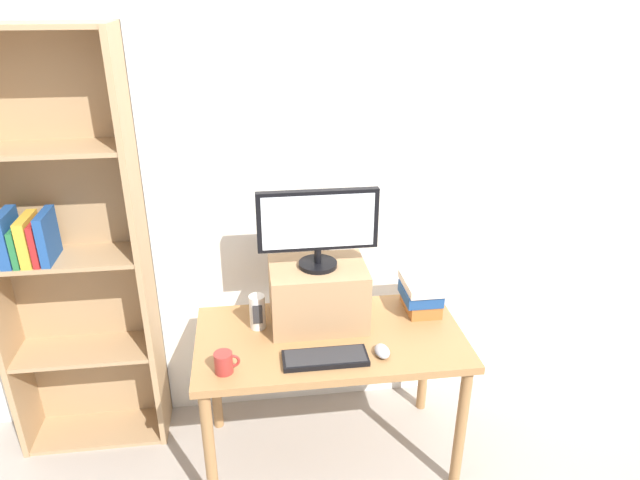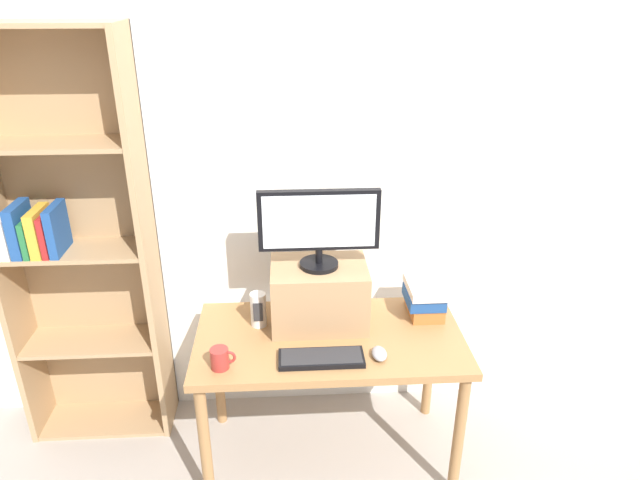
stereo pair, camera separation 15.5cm
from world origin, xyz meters
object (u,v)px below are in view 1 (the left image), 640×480
riser_box (318,294)px  computer_mouse (382,351)px  keyboard (325,358)px  desk_speaker (257,312)px  desk (330,351)px  book_stack (421,294)px  bookshelf_unit (64,254)px  computer_monitor (318,225)px  coffee_mug (224,363)px

riser_box → computer_mouse: size_ratio=4.20×
riser_box → keyboard: bearing=-91.6°
computer_mouse → desk_speaker: size_ratio=0.63×
keyboard → desk: bearing=75.3°
riser_box → book_stack: bearing=4.1°
bookshelf_unit → book_stack: size_ratio=8.45×
bookshelf_unit → computer_monitor: bookshelf_unit is taller
bookshelf_unit → computer_monitor: 1.18m
riser_box → keyboard: riser_box is taller
keyboard → computer_mouse: bearing=2.0°
desk → bookshelf_unit: bearing=164.5°
riser_box → desk_speaker: size_ratio=2.65×
desk_speaker → computer_monitor: bearing=2.9°
desk_speaker → book_stack: bearing=3.8°
bookshelf_unit → desk_speaker: (0.86, -0.22, -0.24)m
computer_monitor → keyboard: 0.57m
desk → riser_box: size_ratio=2.77×
riser_box → coffee_mug: size_ratio=4.10×
computer_monitor → book_stack: computer_monitor is taller
coffee_mug → desk_speaker: (0.15, 0.32, 0.04)m
book_stack → computer_monitor: bearing=-175.8°
book_stack → coffee_mug: book_stack is taller
riser_box → computer_monitor: (0.00, -0.00, 0.35)m
keyboard → bookshelf_unit: bearing=155.8°
computer_monitor → riser_box: bearing=90.0°
riser_box → keyboard: 0.34m
book_stack → coffee_mug: (-0.93, -0.37, -0.04)m
keyboard → computer_mouse: size_ratio=3.48×
desk → computer_monitor: bearing=107.8°
keyboard → coffee_mug: coffee_mug is taller
coffee_mug → desk: bearing=23.8°
computer_monitor → desk_speaker: bearing=-177.1°
keyboard → coffee_mug: 0.42m
computer_mouse → coffee_mug: bearing=-177.3°
computer_mouse → computer_monitor: bearing=128.7°
keyboard → book_stack: size_ratio=1.51×
riser_box → book_stack: 0.51m
keyboard → computer_mouse: (0.25, 0.01, 0.01)m
keyboard → desk_speaker: size_ratio=2.19×
bookshelf_unit → desk_speaker: size_ratio=12.25×
bookshelf_unit → keyboard: bearing=-24.2°
bookshelf_unit → riser_box: bearing=-10.1°
desk → book_stack: (0.47, 0.16, 0.17)m
bookshelf_unit → keyboard: 1.29m
bookshelf_unit → coffee_mug: 0.94m
computer_monitor → coffee_mug: computer_monitor is taller
desk → computer_monitor: 0.59m
riser_box → computer_mouse: 0.40m
computer_mouse → coffee_mug: coffee_mug is taller
keyboard → coffee_mug: bearing=-176.9°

